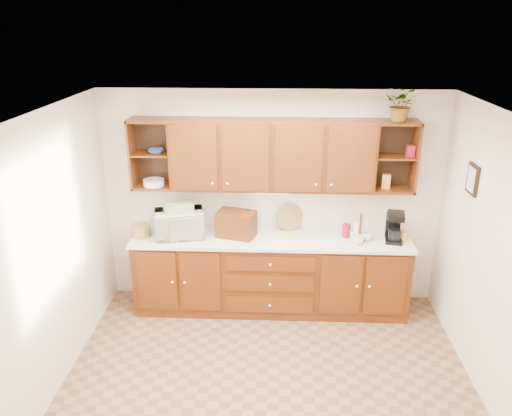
# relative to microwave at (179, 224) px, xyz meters

# --- Properties ---
(floor) EXTENTS (4.00, 4.00, 0.00)m
(floor) POSITION_rel_microwave_xyz_m (1.07, -1.44, -1.09)
(floor) COLOR olive
(floor) RESTS_ON ground
(ceiling) EXTENTS (4.00, 4.00, 0.00)m
(ceiling) POSITION_rel_microwave_xyz_m (1.07, -1.44, 1.51)
(ceiling) COLOR white
(ceiling) RESTS_ON back_wall
(back_wall) EXTENTS (4.00, 0.00, 4.00)m
(back_wall) POSITION_rel_microwave_xyz_m (1.07, 0.31, 0.21)
(back_wall) COLOR #F2E3CB
(back_wall) RESTS_ON floor
(left_wall) EXTENTS (0.00, 3.50, 3.50)m
(left_wall) POSITION_rel_microwave_xyz_m (-0.93, -1.44, 0.21)
(left_wall) COLOR #F2E3CB
(left_wall) RESTS_ON floor
(right_wall) EXTENTS (0.00, 3.50, 3.50)m
(right_wall) POSITION_rel_microwave_xyz_m (3.07, -1.44, 0.21)
(right_wall) COLOR #F2E3CB
(right_wall) RESTS_ON floor
(base_cabinets) EXTENTS (3.20, 0.60, 0.90)m
(base_cabinets) POSITION_rel_microwave_xyz_m (1.07, 0.01, -0.64)
(base_cabinets) COLOR #3C1906
(base_cabinets) RESTS_ON floor
(countertop) EXTENTS (3.24, 0.64, 0.04)m
(countertop) POSITION_rel_microwave_xyz_m (1.07, -0.00, -0.17)
(countertop) COLOR white
(countertop) RESTS_ON base_cabinets
(upper_cabinets) EXTENTS (3.20, 0.33, 0.80)m
(upper_cabinets) POSITION_rel_microwave_xyz_m (1.08, 0.15, 0.80)
(upper_cabinets) COLOR #3C1906
(upper_cabinets) RESTS_ON back_wall
(undercabinet_light) EXTENTS (0.40, 0.05, 0.02)m
(undercabinet_light) POSITION_rel_microwave_xyz_m (1.07, 0.09, 0.38)
(undercabinet_light) COLOR white
(undercabinet_light) RESTS_ON upper_cabinets
(framed_picture) EXTENTS (0.03, 0.24, 0.30)m
(framed_picture) POSITION_rel_microwave_xyz_m (3.05, -0.54, 0.76)
(framed_picture) COLOR black
(framed_picture) RESTS_ON right_wall
(wicker_basket) EXTENTS (0.23, 0.23, 0.14)m
(wicker_basket) POSITION_rel_microwave_xyz_m (-0.45, -0.02, -0.09)
(wicker_basket) COLOR #A77D45
(wicker_basket) RESTS_ON countertop
(microwave) EXTENTS (0.63, 0.50, 0.31)m
(microwave) POSITION_rel_microwave_xyz_m (0.00, 0.00, 0.00)
(microwave) COLOR beige
(microwave) RESTS_ON countertop
(towel_stack) EXTENTS (0.38, 0.33, 0.09)m
(towel_stack) POSITION_rel_microwave_xyz_m (0.00, 0.00, 0.20)
(towel_stack) COLOR #D2CD62
(towel_stack) RESTS_ON microwave
(wine_bottle) EXTENTS (0.09, 0.09, 0.30)m
(wine_bottle) POSITION_rel_microwave_xyz_m (0.80, 0.09, -0.00)
(wine_bottle) COLOR black
(wine_bottle) RESTS_ON countertop
(woven_tray) EXTENTS (0.35, 0.19, 0.33)m
(woven_tray) POSITION_rel_microwave_xyz_m (1.28, 0.25, -0.14)
(woven_tray) COLOR #A77D45
(woven_tray) RESTS_ON countertop
(bread_box) EXTENTS (0.49, 0.38, 0.30)m
(bread_box) POSITION_rel_microwave_xyz_m (0.66, 0.03, -0.00)
(bread_box) COLOR #3C1906
(bread_box) RESTS_ON countertop
(mug_tree) EXTENTS (0.29, 0.30, 0.33)m
(mug_tree) POSITION_rel_microwave_xyz_m (2.08, -0.05, -0.10)
(mug_tree) COLOR #3C1906
(mug_tree) RESTS_ON countertop
(canister_red) EXTENTS (0.12, 0.12, 0.15)m
(canister_red) POSITION_rel_microwave_xyz_m (1.94, 0.07, -0.08)
(canister_red) COLOR maroon
(canister_red) RESTS_ON countertop
(canister_white) EXTENTS (0.09, 0.09, 0.20)m
(canister_white) POSITION_rel_microwave_xyz_m (2.06, 0.01, -0.06)
(canister_white) COLOR white
(canister_white) RESTS_ON countertop
(canister_yellow) EXTENTS (0.10, 0.10, 0.12)m
(canister_yellow) POSITION_rel_microwave_xyz_m (2.59, -0.02, -0.10)
(canister_yellow) COLOR gold
(canister_yellow) RESTS_ON countertop
(coffee_maker) EXTENTS (0.22, 0.27, 0.35)m
(coffee_maker) POSITION_rel_microwave_xyz_m (2.47, -0.02, 0.01)
(coffee_maker) COLOR black
(coffee_maker) RESTS_ON countertop
(bowl_stack) EXTENTS (0.21, 0.21, 0.04)m
(bowl_stack) POSITION_rel_microwave_xyz_m (-0.25, 0.13, 0.83)
(bowl_stack) COLOR #2A449C
(bowl_stack) RESTS_ON upper_cabinets
(plate_stack) EXTENTS (0.31, 0.31, 0.07)m
(plate_stack) POSITION_rel_microwave_xyz_m (-0.29, 0.12, 0.46)
(plate_stack) COLOR white
(plate_stack) RESTS_ON upper_cabinets
(pantry_box_yellow) EXTENTS (0.11, 0.09, 0.16)m
(pantry_box_yellow) POSITION_rel_microwave_xyz_m (2.36, 0.13, 0.51)
(pantry_box_yellow) COLOR gold
(pantry_box_yellow) RESTS_ON upper_cabinets
(pantry_box_red) EXTENTS (0.09, 0.08, 0.13)m
(pantry_box_red) POSITION_rel_microwave_xyz_m (2.59, 0.11, 0.87)
(pantry_box_red) COLOR maroon
(pantry_box_red) RESTS_ON upper_cabinets
(potted_plant) EXTENTS (0.41, 0.39, 0.37)m
(potted_plant) POSITION_rel_microwave_xyz_m (2.44, 0.09, 1.38)
(potted_plant) COLOR #999999
(potted_plant) RESTS_ON upper_cabinets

